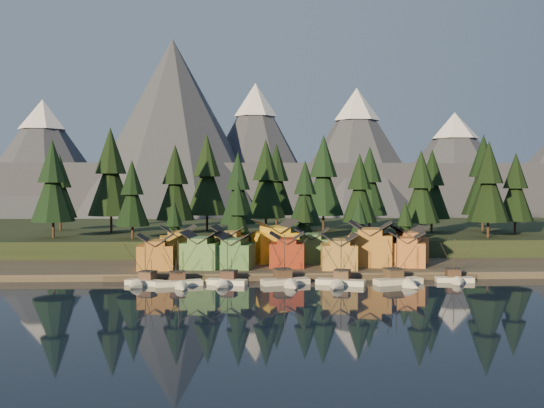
{
  "coord_description": "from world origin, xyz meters",
  "views": [
    {
      "loc": [
        -9.72,
        -113.69,
        20.88
      ],
      "look_at": [
        -3.66,
        30.0,
        15.86
      ],
      "focal_mm": 40.0,
      "sensor_mm": 36.0,
      "label": 1
    }
  ],
  "objects_px": {
    "house_back_0": "(178,243)",
    "boat_3": "(287,275)",
    "house_back_1": "(230,244)",
    "boat_5": "(401,275)",
    "house_front_0": "(156,251)",
    "boat_6": "(456,273)",
    "boat_0": "(142,276)",
    "boat_4": "(339,276)",
    "house_front_1": "(201,249)",
    "boat_2": "(225,276)",
    "boat_1": "(179,278)"
  },
  "relations": [
    {
      "from": "boat_0",
      "to": "house_front_1",
      "type": "relative_size",
      "value": 1.07
    },
    {
      "from": "boat_3",
      "to": "boat_5",
      "type": "distance_m",
      "value": 23.4
    },
    {
      "from": "boat_3",
      "to": "house_front_0",
      "type": "bearing_deg",
      "value": 140.64
    },
    {
      "from": "boat_2",
      "to": "house_front_0",
      "type": "xyz_separation_m",
      "value": [
        -16.02,
        13.15,
        3.67
      ]
    },
    {
      "from": "boat_1",
      "to": "house_back_1",
      "type": "height_order",
      "value": "house_back_1"
    },
    {
      "from": "boat_2",
      "to": "house_back_1",
      "type": "distance_m",
      "value": 22.97
    },
    {
      "from": "boat_3",
      "to": "boat_6",
      "type": "bearing_deg",
      "value": -10.71
    },
    {
      "from": "boat_2",
      "to": "boat_3",
      "type": "height_order",
      "value": "boat_3"
    },
    {
      "from": "boat_3",
      "to": "boat_6",
      "type": "relative_size",
      "value": 1.14
    },
    {
      "from": "boat_2",
      "to": "boat_5",
      "type": "xyz_separation_m",
      "value": [
        35.97,
        -1.19,
        0.13
      ]
    },
    {
      "from": "house_front_0",
      "to": "boat_0",
      "type": "bearing_deg",
      "value": -98.07
    },
    {
      "from": "house_front_0",
      "to": "boat_2",
      "type": "bearing_deg",
      "value": -43.44
    },
    {
      "from": "boat_4",
      "to": "boat_3",
      "type": "bearing_deg",
      "value": -165.48
    },
    {
      "from": "boat_2",
      "to": "house_back_0",
      "type": "distance_m",
      "value": 26.22
    },
    {
      "from": "boat_5",
      "to": "house_front_1",
      "type": "relative_size",
      "value": 1.21
    },
    {
      "from": "boat_0",
      "to": "house_back_0",
      "type": "distance_m",
      "value": 23.46
    },
    {
      "from": "boat_0",
      "to": "boat_6",
      "type": "bearing_deg",
      "value": 21.71
    },
    {
      "from": "boat_3",
      "to": "boat_5",
      "type": "relative_size",
      "value": 0.99
    },
    {
      "from": "boat_6",
      "to": "house_front_0",
      "type": "distance_m",
      "value": 65.29
    },
    {
      "from": "house_back_1",
      "to": "house_front_1",
      "type": "bearing_deg",
      "value": -118.31
    },
    {
      "from": "boat_3",
      "to": "house_back_0",
      "type": "distance_m",
      "value": 34.3
    },
    {
      "from": "boat_0",
      "to": "house_front_1",
      "type": "height_order",
      "value": "house_front_1"
    },
    {
      "from": "house_front_0",
      "to": "house_front_1",
      "type": "distance_m",
      "value": 10.14
    },
    {
      "from": "boat_5",
      "to": "house_back_1",
      "type": "distance_m",
      "value": 43.08
    },
    {
      "from": "boat_2",
      "to": "house_back_0",
      "type": "relative_size",
      "value": 1.06
    },
    {
      "from": "house_back_0",
      "to": "house_back_1",
      "type": "height_order",
      "value": "house_back_0"
    },
    {
      "from": "boat_0",
      "to": "boat_6",
      "type": "relative_size",
      "value": 1.01
    },
    {
      "from": "boat_0",
      "to": "boat_4",
      "type": "relative_size",
      "value": 0.93
    },
    {
      "from": "boat_3",
      "to": "boat_5",
      "type": "bearing_deg",
      "value": -15.2
    },
    {
      "from": "boat_3",
      "to": "boat_6",
      "type": "xyz_separation_m",
      "value": [
        35.5,
        1.85,
        -0.15
      ]
    },
    {
      "from": "boat_0",
      "to": "boat_6",
      "type": "xyz_separation_m",
      "value": [
        65.0,
        1.0,
        -0.05
      ]
    },
    {
      "from": "boat_6",
      "to": "house_front_1",
      "type": "height_order",
      "value": "house_front_1"
    },
    {
      "from": "boat_6",
      "to": "house_front_0",
      "type": "bearing_deg",
      "value": 176.72
    },
    {
      "from": "house_front_0",
      "to": "boat_4",
      "type": "bearing_deg",
      "value": -24.62
    },
    {
      "from": "boat_2",
      "to": "boat_4",
      "type": "height_order",
      "value": "boat_4"
    },
    {
      "from": "boat_6",
      "to": "house_front_0",
      "type": "height_order",
      "value": "house_front_0"
    },
    {
      "from": "boat_3",
      "to": "boat_4",
      "type": "bearing_deg",
      "value": -18.98
    },
    {
      "from": "house_back_0",
      "to": "house_front_0",
      "type": "bearing_deg",
      "value": -121.54
    },
    {
      "from": "boat_2",
      "to": "boat_4",
      "type": "distance_m",
      "value": 23.22
    },
    {
      "from": "boat_3",
      "to": "house_front_0",
      "type": "xyz_separation_m",
      "value": [
        -28.6,
        13.73,
        3.53
      ]
    },
    {
      "from": "boat_6",
      "to": "house_back_1",
      "type": "height_order",
      "value": "house_back_1"
    },
    {
      "from": "boat_5",
      "to": "house_front_0",
      "type": "distance_m",
      "value": 54.04
    },
    {
      "from": "boat_4",
      "to": "house_front_1",
      "type": "xyz_separation_m",
      "value": [
        -29.12,
        15.86,
        3.99
      ]
    },
    {
      "from": "boat_2",
      "to": "boat_3",
      "type": "bearing_deg",
      "value": 13.25
    },
    {
      "from": "house_front_1",
      "to": "house_back_1",
      "type": "height_order",
      "value": "house_back_1"
    },
    {
      "from": "house_back_0",
      "to": "boat_3",
      "type": "bearing_deg",
      "value": -53.13
    },
    {
      "from": "boat_3",
      "to": "boat_4",
      "type": "distance_m",
      "value": 10.64
    },
    {
      "from": "boat_1",
      "to": "house_back_0",
      "type": "bearing_deg",
      "value": 82.53
    },
    {
      "from": "boat_0",
      "to": "boat_1",
      "type": "relative_size",
      "value": 0.95
    },
    {
      "from": "boat_2",
      "to": "boat_5",
      "type": "height_order",
      "value": "boat_5"
    }
  ]
}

